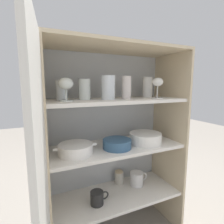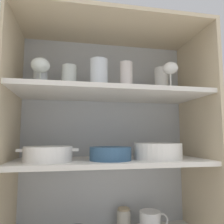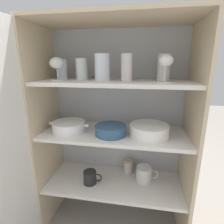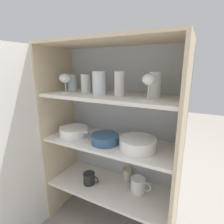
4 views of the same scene
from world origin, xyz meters
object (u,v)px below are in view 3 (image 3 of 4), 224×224
at_px(plate_stack_white, 149,131).
at_px(casserole_dish, 69,127).
at_px(storage_jar, 128,166).
at_px(mixing_bowl_large, 111,130).
at_px(coffee_mug_primary, 144,174).

distance_m(plate_stack_white, casserole_dish, 0.48).
relative_size(casserole_dish, storage_jar, 2.55).
bearing_deg(mixing_bowl_large, casserole_dish, 178.31).
height_order(casserole_dish, coffee_mug_primary, casserole_dish).
bearing_deg(storage_jar, mixing_bowl_large, -121.06).
bearing_deg(casserole_dish, plate_stack_white, -0.19).
distance_m(mixing_bowl_large, casserole_dish, 0.26).
xyz_separation_m(plate_stack_white, mixing_bowl_large, (-0.22, -0.01, -0.00)).
distance_m(plate_stack_white, mixing_bowl_large, 0.22).
distance_m(plate_stack_white, coffee_mug_primary, 0.34).
bearing_deg(storage_jar, casserole_dish, -156.76).
relative_size(plate_stack_white, casserole_dish, 0.87).
relative_size(mixing_bowl_large, casserole_dish, 0.72).
height_order(mixing_bowl_large, coffee_mug_primary, mixing_bowl_large).
bearing_deg(storage_jar, coffee_mug_primary, -35.38).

